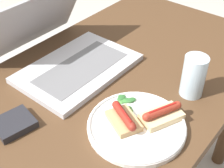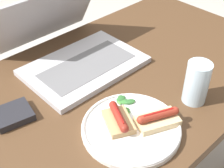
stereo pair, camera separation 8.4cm
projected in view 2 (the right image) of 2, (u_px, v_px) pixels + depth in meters
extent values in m
cube|color=#4C331E|center=(113.00, 86.00, 0.96)|extent=(1.26, 0.69, 0.04)
cylinder|color=#4C331E|center=(154.00, 71.00, 1.63)|extent=(0.06, 0.06, 0.68)
cube|color=#B7B7BC|center=(84.00, 66.00, 1.00)|extent=(0.37, 0.25, 0.02)
cube|color=slate|center=(87.00, 65.00, 0.99)|extent=(0.30, 0.14, 0.00)
cube|color=#B7B7BC|center=(48.00, 15.00, 1.03)|extent=(0.37, 0.12, 0.21)
cube|color=#192347|center=(48.00, 15.00, 1.03)|extent=(0.33, 0.10, 0.18)
cylinder|color=white|center=(131.00, 129.00, 0.79)|extent=(0.25, 0.25, 0.01)
torus|color=white|center=(131.00, 126.00, 0.78)|extent=(0.25, 0.25, 0.01)
cube|color=tan|center=(118.00, 122.00, 0.79)|extent=(0.10, 0.11, 0.02)
cylinder|color=maroon|center=(119.00, 116.00, 0.78)|extent=(0.06, 0.09, 0.02)
sphere|color=maroon|center=(125.00, 129.00, 0.74)|extent=(0.02, 0.02, 0.02)
sphere|color=maroon|center=(113.00, 105.00, 0.81)|extent=(0.02, 0.02, 0.02)
cylinder|color=red|center=(119.00, 113.00, 0.77)|extent=(0.04, 0.07, 0.00)
cube|color=#D6B784|center=(157.00, 121.00, 0.79)|extent=(0.12, 0.10, 0.02)
cylinder|color=maroon|center=(158.00, 115.00, 0.78)|extent=(0.10, 0.06, 0.02)
sphere|color=maroon|center=(175.00, 111.00, 0.79)|extent=(0.02, 0.02, 0.02)
sphere|color=maroon|center=(141.00, 120.00, 0.76)|extent=(0.02, 0.02, 0.02)
cylinder|color=red|center=(158.00, 112.00, 0.77)|extent=(0.08, 0.04, 0.01)
ellipsoid|color=#387A33|center=(124.00, 102.00, 0.85)|extent=(0.03, 0.03, 0.01)
ellipsoid|color=#4C8E3D|center=(126.00, 109.00, 0.83)|extent=(0.02, 0.02, 0.01)
ellipsoid|color=#2D662D|center=(122.00, 98.00, 0.86)|extent=(0.03, 0.03, 0.01)
ellipsoid|color=#4C8E3D|center=(119.00, 103.00, 0.85)|extent=(0.02, 0.02, 0.01)
ellipsoid|color=#4C8E3D|center=(126.00, 112.00, 0.82)|extent=(0.03, 0.03, 0.01)
ellipsoid|color=#709E4C|center=(121.00, 109.00, 0.83)|extent=(0.02, 0.02, 0.00)
ellipsoid|color=#2D662D|center=(121.00, 99.00, 0.86)|extent=(0.03, 0.02, 0.01)
ellipsoid|color=#2D662D|center=(130.00, 102.00, 0.85)|extent=(0.04, 0.03, 0.01)
ellipsoid|color=#2D662D|center=(127.00, 101.00, 0.86)|extent=(0.03, 0.03, 0.01)
cylinder|color=silver|center=(197.00, 83.00, 0.85)|extent=(0.07, 0.07, 0.12)
cube|color=#232328|center=(13.00, 115.00, 0.82)|extent=(0.11, 0.10, 0.02)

